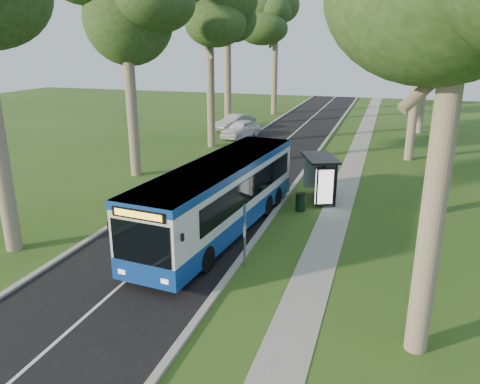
# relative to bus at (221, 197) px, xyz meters

# --- Properties ---
(ground) EXTENTS (120.00, 120.00, 0.00)m
(ground) POSITION_rel_bus_xyz_m (1.76, -0.43, -1.71)
(ground) COLOR #2A4B17
(ground) RESTS_ON ground
(road) EXTENTS (7.00, 100.00, 0.02)m
(road) POSITION_rel_bus_xyz_m (-1.74, 9.57, -1.70)
(road) COLOR black
(road) RESTS_ON ground
(kerb_east) EXTENTS (0.25, 100.00, 0.12)m
(kerb_east) POSITION_rel_bus_xyz_m (1.76, 9.57, -1.65)
(kerb_east) COLOR #9E9B93
(kerb_east) RESTS_ON ground
(kerb_west) EXTENTS (0.25, 100.00, 0.12)m
(kerb_west) POSITION_rel_bus_xyz_m (-5.24, 9.57, -1.65)
(kerb_west) COLOR #9E9B93
(kerb_west) RESTS_ON ground
(centre_line) EXTENTS (0.12, 100.00, 0.00)m
(centre_line) POSITION_rel_bus_xyz_m (-1.74, 9.57, -1.69)
(centre_line) COLOR white
(centre_line) RESTS_ON road
(footpath) EXTENTS (1.50, 100.00, 0.02)m
(footpath) POSITION_rel_bus_xyz_m (4.76, 9.57, -1.70)
(footpath) COLOR gray
(footpath) RESTS_ON ground
(bus) EXTENTS (3.81, 12.66, 3.30)m
(bus) POSITION_rel_bus_xyz_m (0.00, 0.00, 0.00)
(bus) COLOR white
(bus) RESTS_ON ground
(bus_stop_sign) EXTENTS (0.09, 0.36, 2.56)m
(bus_stop_sign) POSITION_rel_bus_xyz_m (2.06, -2.97, -0.12)
(bus_stop_sign) COLOR gray
(bus_stop_sign) RESTS_ON ground
(bus_shelter) EXTENTS (2.55, 3.26, 2.48)m
(bus_shelter) POSITION_rel_bus_xyz_m (3.70, 5.63, 0.03)
(bus_shelter) COLOR black
(bus_shelter) RESTS_ON ground
(litter_bin) EXTENTS (0.54, 0.54, 0.95)m
(litter_bin) POSITION_rel_bus_xyz_m (2.95, 3.96, -1.23)
(litter_bin) COLOR black
(litter_bin) RESTS_ON ground
(car_white) EXTENTS (3.10, 5.03, 1.60)m
(car_white) POSITION_rel_bus_xyz_m (-6.03, 22.00, -0.91)
(car_white) COLOR white
(car_white) RESTS_ON ground
(car_silver) EXTENTS (3.39, 4.97, 1.55)m
(car_silver) POSITION_rel_bus_xyz_m (-7.72, 25.47, -0.94)
(car_silver) COLOR #97999E
(car_silver) RESTS_ON ground
(tree_west_c) EXTENTS (5.20, 5.20, 13.99)m
(tree_west_c) POSITION_rel_bus_xyz_m (-7.24, 17.57, 8.66)
(tree_west_c) COLOR #7A6B56
(tree_west_c) RESTS_ON ground
(tree_west_e) EXTENTS (5.20, 5.20, 15.07)m
(tree_west_e) POSITION_rel_bus_xyz_m (-6.74, 37.57, 9.46)
(tree_west_e) COLOR #7A6B56
(tree_west_e) RESTS_ON ground
(tree_east_c) EXTENTS (5.20, 5.20, 13.52)m
(tree_east_c) POSITION_rel_bus_xyz_m (8.56, 17.57, 8.32)
(tree_east_c) COLOR #7A6B56
(tree_east_c) RESTS_ON ground
(tree_east_d) EXTENTS (5.20, 5.20, 13.94)m
(tree_east_d) POSITION_rel_bus_xyz_m (9.76, 29.57, 8.63)
(tree_east_d) COLOR #7A6B56
(tree_east_d) RESTS_ON ground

